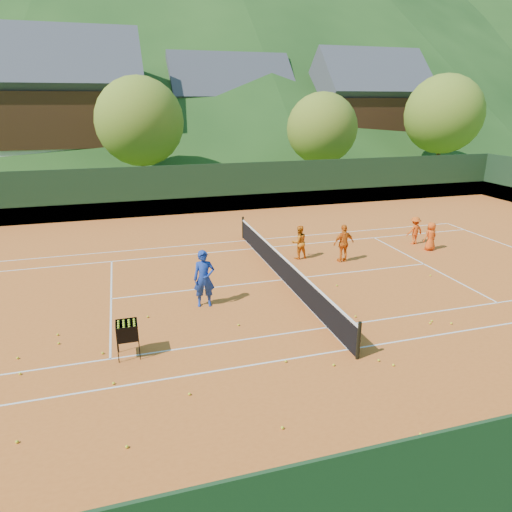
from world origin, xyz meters
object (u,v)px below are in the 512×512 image
object	(u,v)px
student_b	(344,243)
student_d	(415,230)
student_c	(431,236)
chalet_mid	(229,117)
ball_hopper	(127,331)
student_a	(299,242)
tennis_net	(283,268)
chalet_left	(64,113)
coach	(204,279)
chalet_right	(366,115)

from	to	relation	value
student_b	student_d	size ratio (longest dim) A/B	1.22
student_c	chalet_mid	xyz separation A→B (m)	(-1.82, 32.39, 4.30)
student_b	ball_hopper	bearing A→B (deg)	26.47
student_b	student_a	bearing A→B (deg)	-32.96
student_a	tennis_net	size ratio (longest dim) A/B	0.12
student_a	chalet_left	size ratio (longest dim) A/B	0.11
coach	student_a	distance (m)	6.11
student_d	chalet_mid	world-z (taller)	chalet_mid
tennis_net	ball_hopper	distance (m)	7.18
student_c	ball_hopper	size ratio (longest dim) A/B	1.33
student_c	student_d	xyz separation A→B (m)	(-0.12, 1.05, 0.01)
coach	chalet_mid	distance (m)	36.88
student_d	chalet_right	xyz separation A→B (m)	(12.30, 27.33, 4.57)
coach	chalet_right	xyz separation A→B (m)	(23.32, 31.46, 4.26)
chalet_left	student_b	bearing A→B (deg)	-65.27
ball_hopper	student_d	bearing A→B (deg)	26.41
student_a	chalet_right	world-z (taller)	chalet_right
chalet_left	student_c	bearing A→B (deg)	-57.88
tennis_net	chalet_mid	world-z (taller)	chalet_mid
student_c	chalet_right	world-z (taller)	chalet_right
student_a	chalet_right	xyz separation A→B (m)	(18.46, 27.77, 4.49)
student_c	chalet_left	size ratio (longest dim) A/B	0.10
chalet_right	student_a	bearing A→B (deg)	-123.61
student_c	tennis_net	bearing A→B (deg)	5.24
chalet_right	student_d	bearing A→B (deg)	-114.23
student_a	chalet_right	distance (m)	33.65
coach	chalet_mid	world-z (taller)	chalet_mid
coach	chalet_right	world-z (taller)	chalet_right
coach	tennis_net	size ratio (longest dim) A/B	0.16
chalet_right	coach	bearing A→B (deg)	-126.55
chalet_left	coach	bearing A→B (deg)	-78.02
student_a	student_b	distance (m)	1.92
ball_hopper	student_b	bearing A→B (deg)	30.58
student_d	chalet_right	size ratio (longest dim) A/B	0.11
coach	chalet_left	xyz separation A→B (m)	(-6.68, 31.46, 4.65)
student_b	student_d	world-z (taller)	student_b
student_a	chalet_mid	bearing A→B (deg)	-104.95
chalet_mid	chalet_right	xyz separation A→B (m)	(14.00, -4.00, 0.27)
student_a	student_b	world-z (taller)	student_b
ball_hopper	tennis_net	bearing A→B (deg)	34.73
tennis_net	student_c	bearing A→B (deg)	11.64
tennis_net	chalet_left	size ratio (longest dim) A/B	0.87
ball_hopper	chalet_left	distance (m)	34.68
chalet_left	chalet_right	world-z (taller)	chalet_left
student_d	chalet_mid	bearing A→B (deg)	-92.28
student_d	chalet_mid	size ratio (longest dim) A/B	0.11
coach	chalet_left	bearing A→B (deg)	109.78
student_d	chalet_left	world-z (taller)	chalet_left
chalet_mid	chalet_right	bearing A→B (deg)	-15.95
chalet_left	student_d	bearing A→B (deg)	-57.07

